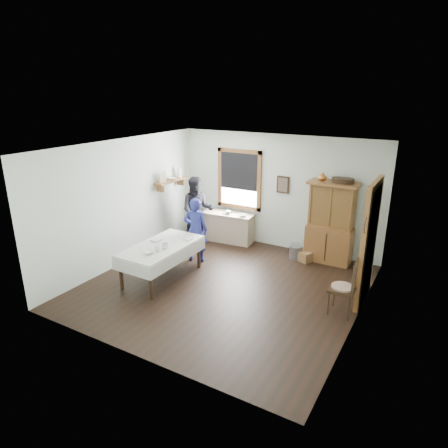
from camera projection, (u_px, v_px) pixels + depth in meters
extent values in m
cube|color=black|center=(224.00, 286.00, 7.81)|extent=(5.00, 5.00, 0.01)
cube|color=white|center=(224.00, 148.00, 6.94)|extent=(5.00, 5.00, 0.01)
cube|color=silver|center=(277.00, 192.00, 9.42)|extent=(5.00, 0.01, 2.70)
cube|color=silver|center=(131.00, 272.00, 5.33)|extent=(5.00, 0.01, 2.70)
cube|color=silver|center=(124.00, 202.00, 8.56)|extent=(0.01, 5.00, 2.70)
cube|color=silver|center=(364.00, 246.00, 6.19)|extent=(0.01, 5.00, 2.70)
cube|color=white|center=(240.00, 179.00, 9.82)|extent=(1.00, 0.02, 1.30)
cube|color=brown|center=(239.00, 151.00, 9.58)|extent=(1.18, 0.06, 0.09)
cube|color=brown|center=(239.00, 207.00, 10.03)|extent=(1.18, 0.06, 0.09)
cube|color=brown|center=(220.00, 177.00, 10.06)|extent=(0.09, 0.06, 1.48)
cube|color=brown|center=(259.00, 182.00, 9.54)|extent=(0.09, 0.06, 1.48)
cube|color=black|center=(239.00, 171.00, 9.72)|extent=(0.98, 0.03, 0.89)
cube|color=#493D34|center=(370.00, 246.00, 7.00)|extent=(0.03, 0.90, 2.10)
cube|color=brown|center=(362.00, 256.00, 6.60)|extent=(0.08, 0.12, 2.10)
cube|color=brown|center=(374.00, 237.00, 7.43)|extent=(0.08, 0.12, 2.10)
cube|color=brown|center=(376.00, 184.00, 6.65)|extent=(0.08, 1.14, 0.12)
cube|color=brown|center=(171.00, 181.00, 9.66)|extent=(0.24, 1.00, 0.04)
cube|color=brown|center=(160.00, 188.00, 9.37)|extent=(0.22, 0.03, 0.18)
cube|color=brown|center=(181.00, 182.00, 10.02)|extent=(0.22, 0.03, 0.18)
cube|color=tan|center=(163.00, 178.00, 9.38)|extent=(0.03, 0.22, 0.24)
cylinder|color=white|center=(179.00, 173.00, 9.91)|extent=(0.12, 0.12, 0.22)
cube|color=#332211|center=(283.00, 185.00, 9.26)|extent=(0.30, 0.04, 0.40)
torus|color=black|center=(367.00, 218.00, 6.34)|extent=(0.01, 0.27, 0.27)
cube|color=tan|center=(228.00, 227.00, 10.02)|extent=(1.32, 0.59, 0.73)
cube|color=brown|center=(330.00, 223.00, 8.67)|extent=(1.06, 0.51, 1.80)
cube|color=silver|center=(162.00, 262.00, 8.03)|extent=(0.96, 1.81, 0.72)
cube|color=#332211|center=(343.00, 286.00, 6.72)|extent=(0.49, 0.49, 1.01)
cube|color=gray|center=(296.00, 252.00, 9.04)|extent=(0.37, 0.37, 0.31)
cube|color=#956A43|center=(304.00, 256.00, 8.95)|extent=(0.45, 0.39, 0.22)
imported|color=navy|center=(196.00, 232.00, 8.77)|extent=(0.57, 0.47, 1.34)
imported|color=black|center=(197.00, 213.00, 9.82)|extent=(0.94, 0.87, 1.54)
imported|color=white|center=(165.00, 246.00, 7.73)|extent=(0.18, 0.18, 0.11)
imported|color=white|center=(157.00, 249.00, 7.61)|extent=(0.13, 0.13, 0.10)
imported|color=white|center=(149.00, 252.00, 7.50)|extent=(0.26, 0.26, 0.05)
imported|color=brown|center=(224.00, 212.00, 9.93)|extent=(0.18, 0.23, 0.02)
imported|color=white|center=(243.00, 216.00, 9.62)|extent=(0.23, 0.23, 0.06)
imported|color=white|center=(172.00, 178.00, 9.69)|extent=(0.22, 0.22, 0.05)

